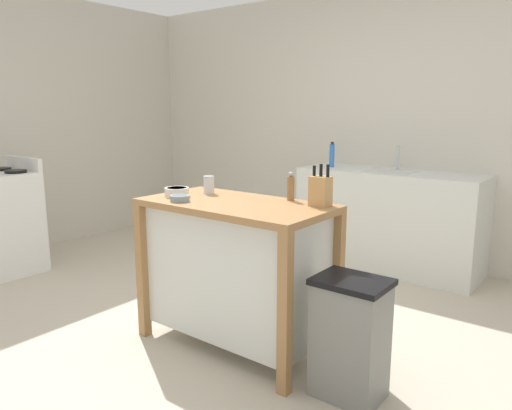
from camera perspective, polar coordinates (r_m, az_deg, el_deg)
name	(u,v)px	position (r m, az deg, el deg)	size (l,w,h in m)	color
ground_plane	(220,340)	(3.24, -4.19, -15.43)	(6.98, 6.98, 0.00)	#BCB29E
wall_back	(383,125)	(4.94, 14.65, 9.09)	(5.98, 0.10, 2.60)	beige
wall_left	(70,123)	(5.80, -20.92, 8.99)	(0.10, 2.99, 2.60)	beige
kitchen_island	(236,266)	(3.00, -2.35, -7.15)	(1.16, 0.61, 0.91)	#9E7042
knife_block	(320,190)	(2.79, 7.55, 1.69)	(0.11, 0.09, 0.24)	tan
bowl_ceramic_small	(177,192)	(3.11, -9.24, 1.53)	(0.15, 0.15, 0.06)	silver
bowl_ceramic_wide	(180,198)	(2.95, -8.91, 0.80)	(0.11, 0.11, 0.04)	gray
drinking_cup	(209,185)	(3.19, -5.54, 2.37)	(0.07, 0.07, 0.12)	silver
pepper_grinder	(291,187)	(2.95, 4.08, 2.12)	(0.04, 0.04, 0.17)	olive
trash_bin	(350,338)	(2.59, 10.92, -15.03)	(0.36, 0.28, 0.63)	slate
sink_counter	(388,220)	(4.63, 15.23, -1.65)	(1.63, 0.60, 0.90)	silver
sink_faucet	(398,158)	(4.67, 16.25, 5.35)	(0.02, 0.02, 0.22)	#B7BCC1
bottle_hand_soap	(332,155)	(4.74, 8.87, 5.78)	(0.05, 0.05, 0.24)	blue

